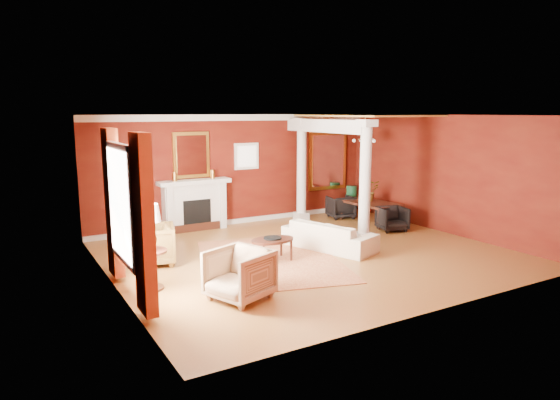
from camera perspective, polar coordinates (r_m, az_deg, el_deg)
ground at (r=10.63m, az=3.41°, el=-6.20°), size 8.00×8.00×0.00m
room_shell at (r=10.25m, az=3.53°, el=4.70°), size 8.04×7.04×2.92m
fireplace at (r=12.80m, az=-9.72°, el=-0.56°), size 1.85×0.42×1.29m
overmantel_mirror at (r=12.76m, az=-10.10°, el=5.09°), size 0.95×0.07×1.15m
flank_window_left at (r=12.34m, az=-16.89°, el=4.18°), size 0.70×0.07×0.70m
flank_window_right at (r=13.39m, az=-3.84°, el=5.02°), size 0.70×0.07×0.70m
left_window at (r=8.23m, az=-17.23°, el=-1.25°), size 0.21×2.55×2.60m
column_front at (r=11.57m, az=9.71°, el=2.24°), size 0.36×0.36×2.80m
column_back at (r=13.73m, az=2.48°, el=3.60°), size 0.36×0.36×2.80m
header_beam at (r=12.74m, az=5.22°, el=8.44°), size 0.30×3.20×0.32m
amber_ceiling at (r=13.31m, az=9.71°, el=9.48°), size 2.30×3.40×0.04m
dining_mirror at (r=14.76m, az=5.47°, el=4.49°), size 1.30×0.07×1.70m
chandelier at (r=13.40m, az=9.66°, el=6.83°), size 0.60×0.62×0.75m
crown_trim at (r=13.22m, az=-4.87°, el=9.37°), size 8.00×0.08×0.16m
base_trim at (r=13.54m, az=-4.70°, el=-2.39°), size 8.00×0.08×0.12m
rug at (r=10.19m, az=-1.09°, el=-6.87°), size 3.55×4.15×0.01m
sofa at (r=10.97m, az=5.64°, el=-3.52°), size 1.27×2.16×0.81m
armchair_leopard at (r=10.15m, az=-14.43°, el=-4.76°), size 0.98×1.02×0.87m
armchair_stripe at (r=8.06m, az=-4.68°, el=-8.21°), size 1.09×1.12×0.90m
coffee_table at (r=10.04m, az=-0.86°, el=-4.71°), size 0.90×0.90×0.46m
coffee_book at (r=10.04m, az=-0.89°, el=-3.84°), size 0.14×0.08×0.20m
side_table at (r=8.60m, az=-14.81°, el=-3.66°), size 0.59×0.59×1.47m
dining_table at (r=13.70m, az=10.34°, el=-0.69°), size 0.67×1.67×0.91m
dining_chair_near at (r=12.90m, az=12.71°, el=-1.98°), size 0.79×0.76×0.67m
dining_chair_far at (r=14.20m, az=6.93°, el=-0.68°), size 0.79×0.76×0.69m
green_urn at (r=14.90m, az=8.15°, el=-0.26°), size 0.35×0.35×0.84m
potted_plant at (r=13.63m, az=10.16°, el=2.16°), size 0.65×0.69×0.45m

